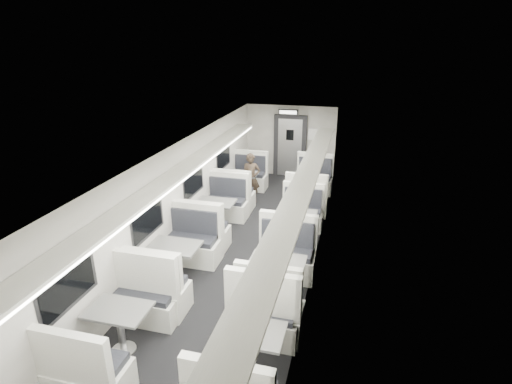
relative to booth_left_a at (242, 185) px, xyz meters
The scene contains 19 objects.
room 3.80m from the booth_left_a, 74.38° to the right, with size 3.24×12.24×2.64m.
booth_left_a is the anchor object (origin of this frame).
booth_left_b 2.27m from the booth_left_a, 90.00° to the right, with size 1.10×2.24×1.20m.
booth_left_c 4.58m from the booth_left_a, 90.00° to the right, with size 1.15×2.34×1.25m.
booth_left_d 6.46m from the booth_left_a, 90.00° to the right, with size 1.09×2.20×1.18m.
booth_right_a 2.01m from the booth_left_a, ahead, with size 1.11×2.24×1.20m.
booth_right_b 3.08m from the booth_left_a, 49.49° to the right, with size 1.04×2.11×1.13m.
booth_right_c 5.07m from the booth_left_a, 66.78° to the right, with size 1.16×2.36×1.26m.
booth_right_d 6.74m from the booth_left_a, 72.73° to the right, with size 1.09×2.21×1.18m.
passenger 0.52m from the booth_left_a, 34.55° to the right, with size 0.52×0.34×1.44m, color black.
window_a 1.09m from the booth_left_a, 160.08° to the right, with size 0.02×1.18×0.84m, color black.
window_b 2.61m from the booth_left_a, 101.60° to the right, with size 0.02×1.18×0.84m, color black.
window_c 4.70m from the booth_left_a, 96.09° to the right, with size 0.02×1.18×0.84m, color black.
window_d 6.86m from the booth_left_a, 94.12° to the right, with size 0.02×1.18×0.84m, color black.
luggage_rack_left 4.17m from the booth_left_a, 93.61° to the right, with size 0.46×10.40×0.09m.
luggage_rack_right 4.73m from the booth_left_a, 59.93° to the right, with size 0.46×10.40×0.09m.
vestibule_door 2.64m from the booth_left_a, 66.99° to the left, with size 1.10×0.13×2.10m.
exit_sign 2.83m from the booth_left_a, 61.83° to the left, with size 0.62×0.12×0.16m.
wall_notice 3.13m from the booth_left_a, 53.25° to the left, with size 0.32×0.02×0.40m, color white.
Camera 1 is at (2.14, -7.03, 4.44)m, focal length 28.00 mm.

